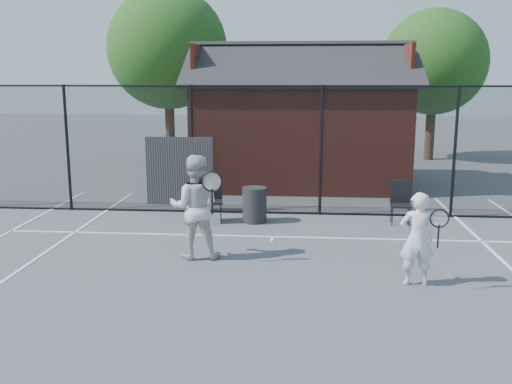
# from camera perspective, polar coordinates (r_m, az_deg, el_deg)

# --- Properties ---
(ground) EXTENTS (80.00, 80.00, 0.00)m
(ground) POSITION_cam_1_polar(r_m,az_deg,el_deg) (8.70, 0.61, -9.95)
(ground) COLOR #4F555A
(ground) RESTS_ON ground
(court_lines) EXTENTS (11.02, 18.00, 0.01)m
(court_lines) POSITION_cam_1_polar(r_m,az_deg,el_deg) (7.48, -0.13, -13.59)
(court_lines) COLOR white
(court_lines) RESTS_ON ground
(fence) EXTENTS (22.04, 3.00, 3.00)m
(fence) POSITION_cam_1_polar(r_m,az_deg,el_deg) (13.22, 0.83, 3.95)
(fence) COLOR black
(fence) RESTS_ON ground
(clubhouse) EXTENTS (6.50, 4.36, 4.19)m
(clubhouse) POSITION_cam_1_polar(r_m,az_deg,el_deg) (17.15, 4.43, 6.17)
(clubhouse) COLOR maroon
(clubhouse) RESTS_ON ground
(tree_left) EXTENTS (4.48, 4.48, 6.44)m
(tree_left) POSITION_cam_1_polar(r_m,az_deg,el_deg) (22.19, -8.82, 13.94)
(tree_left) COLOR #331E14
(tree_left) RESTS_ON ground
(tree_right) EXTENTS (3.97, 3.97, 5.70)m
(tree_right) POSITION_cam_1_polar(r_m,az_deg,el_deg) (23.12, 17.38, 12.27)
(tree_right) COLOR #331E14
(tree_right) RESTS_ON ground
(player_front) EXTENTS (0.66, 0.49, 1.47)m
(player_front) POSITION_cam_1_polar(r_m,az_deg,el_deg) (9.10, 15.81, -4.52)
(player_front) COLOR silver
(player_front) RESTS_ON ground
(player_back) EXTENTS (1.03, 0.79, 1.85)m
(player_back) POSITION_cam_1_polar(r_m,az_deg,el_deg) (10.09, -6.13, -1.49)
(player_back) COLOR silver
(player_back) RESTS_ON ground
(chair_left) EXTENTS (0.56, 0.58, 1.02)m
(chair_left) POSITION_cam_1_polar(r_m,az_deg,el_deg) (12.62, -4.48, -0.76)
(chair_left) COLOR black
(chair_left) RESTS_ON ground
(chair_right) EXTENTS (0.48, 0.50, 0.93)m
(chair_right) POSITION_cam_1_polar(r_m,az_deg,el_deg) (12.81, 14.29, -1.12)
(chair_right) COLOR black
(chair_right) RESTS_ON ground
(waste_bin) EXTENTS (0.57, 0.57, 0.78)m
(waste_bin) POSITION_cam_1_polar(r_m,az_deg,el_deg) (12.62, -0.15, -1.28)
(waste_bin) COLOR #262626
(waste_bin) RESTS_ON ground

